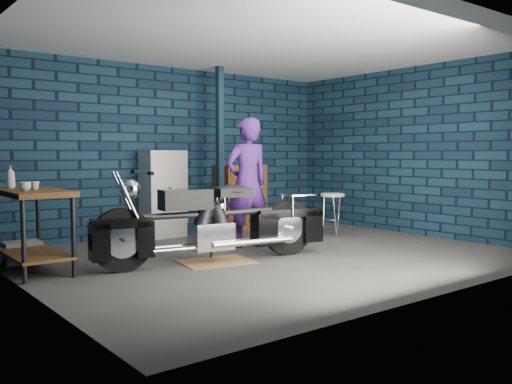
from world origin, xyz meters
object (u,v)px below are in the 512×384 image
workbench (32,230)px  locker (163,194)px  motorcycle (216,216)px  storage_bin (22,252)px  tool_chest (241,197)px  person (247,183)px  shop_stool (332,215)px

workbench → locker: locker is taller
workbench → motorcycle: bearing=-25.1°
storage_bin → workbench: bearing=-92.3°
storage_bin → locker: size_ratio=0.31×
tool_chest → workbench: bearing=-161.4°
locker → workbench: bearing=-151.0°
person → tool_chest: (1.02, 1.52, -0.35)m
motorcycle → tool_chest: size_ratio=2.28×
locker → person: bearing=-71.8°
storage_bin → locker: (2.33, 0.80, 0.55)m
tool_chest → storage_bin: bearing=-168.2°
motorcycle → person: (0.97, 0.66, 0.34)m
motorcycle → locker: locker is taller
storage_bin → locker: locker is taller
locker → shop_stool: size_ratio=1.99×
tool_chest → shop_stool: bearing=-68.8°
motorcycle → locker: (0.47, 2.18, 0.12)m
motorcycle → shop_stool: motorcycle is taller
workbench → shop_stool: bearing=-3.7°
workbench → person: (2.85, -0.22, 0.45)m
storage_bin → locker: bearing=19.0°
workbench → locker: size_ratio=1.03×
person → shop_stool: person is taller
motorcycle → storage_bin: (-1.86, 1.38, -0.43)m
person → tool_chest: person is taller
workbench → locker: (2.35, 1.30, 0.22)m
motorcycle → shop_stool: size_ratio=3.73×
storage_bin → tool_chest: tool_chest is taller
locker → shop_stool: (2.13, -1.59, -0.34)m
workbench → tool_chest: bearing=18.6°
workbench → storage_bin: bearing=87.7°
locker → storage_bin: bearing=-161.0°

